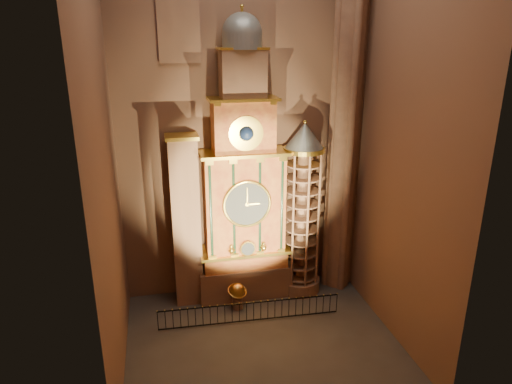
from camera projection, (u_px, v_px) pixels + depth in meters
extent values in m
plane|color=#383330|center=(263.00, 342.00, 24.00)|extent=(14.00, 14.00, 0.00)
plane|color=brown|center=(240.00, 115.00, 26.01)|extent=(22.00, 0.00, 22.00)
plane|color=brown|center=(101.00, 143.00, 19.04)|extent=(0.00, 22.00, 22.00)
plane|color=brown|center=(405.00, 130.00, 21.89)|extent=(0.00, 22.00, 22.00)
cube|color=#8C634C|center=(244.00, 278.00, 28.30)|extent=(5.60, 2.20, 2.00)
cube|color=maroon|center=(244.00, 257.00, 27.82)|extent=(5.00, 2.00, 1.00)
cube|color=gold|center=(244.00, 249.00, 27.60)|extent=(5.40, 2.30, 0.18)
cube|color=maroon|center=(244.00, 203.00, 26.70)|extent=(4.60, 2.00, 6.00)
cylinder|color=black|center=(211.00, 211.00, 25.48)|extent=(0.32, 0.32, 5.60)
cylinder|color=black|center=(234.00, 209.00, 25.75)|extent=(0.32, 0.32, 5.60)
cylinder|color=black|center=(259.00, 207.00, 26.05)|extent=(0.32, 0.32, 5.60)
cylinder|color=black|center=(281.00, 205.00, 26.32)|extent=(0.32, 0.32, 5.60)
cube|color=gold|center=(243.00, 153.00, 25.67)|extent=(5.00, 2.25, 0.18)
cylinder|color=#2D3033|center=(247.00, 204.00, 25.66)|extent=(2.60, 0.12, 2.60)
torus|color=gold|center=(247.00, 204.00, 25.62)|extent=(2.80, 0.16, 2.80)
cylinder|color=gold|center=(248.00, 249.00, 26.40)|extent=(0.90, 0.10, 0.90)
sphere|color=gold|center=(232.00, 251.00, 26.26)|extent=(0.36, 0.36, 0.36)
sphere|color=gold|center=(264.00, 247.00, 26.65)|extent=(0.36, 0.36, 0.36)
cube|color=maroon|center=(243.00, 127.00, 25.25)|extent=(3.40, 1.80, 3.00)
sphere|color=#0B1639|center=(246.00, 134.00, 24.47)|extent=(0.80, 0.80, 0.80)
cube|color=gold|center=(243.00, 99.00, 24.70)|extent=(3.80, 2.00, 0.15)
cube|color=#8C634C|center=(242.00, 75.00, 24.35)|extent=(2.40, 1.60, 2.60)
sphere|color=slate|center=(242.00, 33.00, 23.67)|extent=(2.10, 2.10, 2.10)
cylinder|color=gold|center=(242.00, 15.00, 23.38)|extent=(0.14, 0.14, 0.80)
cube|color=#8C634C|center=(186.00, 224.00, 26.32)|extent=(1.60, 1.40, 10.00)
cube|color=gold|center=(188.00, 258.00, 26.58)|extent=(1.35, 0.10, 2.10)
cube|color=#551916|center=(188.00, 258.00, 26.52)|extent=(1.05, 0.04, 1.75)
cube|color=gold|center=(186.00, 217.00, 25.74)|extent=(1.35, 0.10, 2.10)
cube|color=#551916|center=(186.00, 217.00, 25.69)|extent=(1.05, 0.04, 1.75)
cube|color=gold|center=(184.00, 172.00, 24.91)|extent=(1.35, 0.10, 2.10)
cube|color=#551916|center=(184.00, 173.00, 24.85)|extent=(1.05, 0.04, 1.75)
cube|color=gold|center=(181.00, 137.00, 24.68)|extent=(1.80, 1.60, 0.20)
cylinder|color=#8C634C|center=(299.00, 283.00, 28.93)|extent=(2.50, 2.50, 0.80)
cylinder|color=#8C634C|center=(302.00, 217.00, 27.48)|extent=(0.70, 0.70, 8.20)
cylinder|color=gold|center=(304.00, 150.00, 26.13)|extent=(2.40, 2.40, 0.25)
cone|color=slate|center=(305.00, 136.00, 25.88)|extent=(2.30, 2.30, 1.50)
sphere|color=gold|center=(305.00, 122.00, 25.62)|extent=(0.20, 0.20, 0.20)
cylinder|color=#8C634C|center=(346.00, 114.00, 26.33)|extent=(1.60, 1.60, 22.00)
cylinder|color=#8C634C|center=(359.00, 114.00, 26.49)|extent=(0.44, 0.44, 22.00)
cylinder|color=#8C634C|center=(333.00, 114.00, 26.17)|extent=(0.44, 0.44, 22.00)
cylinder|color=#8C634C|center=(341.00, 112.00, 27.07)|extent=(0.44, 0.44, 22.00)
cylinder|color=#8C634C|center=(352.00, 116.00, 25.59)|extent=(0.44, 0.44, 22.00)
cube|color=navy|center=(178.00, 11.00, 23.53)|extent=(2.00, 0.10, 5.00)
cube|color=#8C634C|center=(178.00, 11.00, 23.48)|extent=(2.20, 0.06, 5.20)
cylinder|color=#8C634C|center=(237.00, 303.00, 26.88)|extent=(0.61, 0.61, 0.71)
sphere|color=#C78838|center=(237.00, 291.00, 26.62)|extent=(0.91, 0.91, 0.91)
torus|color=#C78838|center=(237.00, 291.00, 26.62)|extent=(1.42, 1.39, 0.49)
cube|color=black|center=(250.00, 303.00, 25.29)|extent=(10.12, 0.48, 0.05)
cube|color=black|center=(250.00, 320.00, 25.65)|extent=(10.12, 0.48, 0.05)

